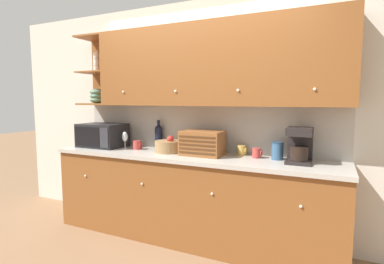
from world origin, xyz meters
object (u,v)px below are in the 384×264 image
Objects in this scene: wine_glass at (125,137)px; fruit_basket at (169,146)px; wine_bottle at (159,136)px; storage_canister at (277,151)px; microwave at (102,135)px; coffee_maker at (300,145)px; bread_box at (202,143)px; mug at (242,150)px; mug_blue_second at (137,145)px; mug_patterned_third at (257,153)px.

wine_glass is 0.69× the size of fruit_basket.
storage_canister is at bearing -4.10° from wine_bottle.
microwave is at bearing -179.63° from fruit_basket.
wine_bottle is at bearing 141.89° from fruit_basket.
wine_glass is 1.74m from storage_canister.
wine_glass is at bearing -176.43° from storage_canister.
microwave is 1.64× the size of coffee_maker.
mug is (0.37, 0.17, -0.08)m from bread_box.
mug_blue_second is at bearing 13.73° from wine_glass.
wine_bottle reaches higher than coffee_maker.
microwave is at bearing 177.84° from wine_glass.
microwave reaches higher than mug.
mug is 0.61m from coffee_maker.
wine_glass is at bearing -166.27° from mug_blue_second.
storage_canister is (0.38, -0.08, 0.04)m from mug.
mug reaches higher than mug_patterned_third.
wine_glass is 1.94m from coffee_maker.
wine_bottle is 3.33× the size of mug.
mug is 0.19m from mug_patterned_third.
microwave is 0.93m from fruit_basket.
mug_blue_second is 0.43m from fruit_basket.
mug_patterned_third is at bearing 4.01° from wine_glass.
mug is at bearing 168.34° from storage_canister.
microwave is 0.51m from mug_blue_second.
mug_patterned_third is (1.89, 0.09, -0.09)m from microwave.
mug_blue_second is at bearing 178.43° from bread_box.
microwave is at bearing -177.38° from mug_blue_second.
microwave is 1.89m from mug_patterned_third.
microwave reaches higher than bread_box.
mug is at bearing 7.78° from wine_glass.
mug is (0.78, 0.17, -0.02)m from fruit_basket.
bread_box is (0.65, -0.19, -0.03)m from wine_bottle.
fruit_basket is at bearing -38.11° from wine_bottle.
mug is (1.21, 0.15, 0.00)m from mug_blue_second.
mug is (1.02, -0.02, -0.10)m from wine_bottle.
microwave is 3.11× the size of storage_canister.
microwave is 1.34m from bread_box.
fruit_basket is (0.93, 0.01, -0.08)m from microwave.
mug is at bearing 12.02° from fruit_basket.
bread_box reaches higher than mug_blue_second.
wine_glass is 0.48× the size of bread_box.
mug_patterned_third is 0.57× the size of storage_canister.
fruit_basket reaches higher than mug_patterned_third.
wine_bottle is at bearing 178.73° from mug.
microwave is 0.35m from wine_glass.
microwave reaches higher than mug_blue_second.
fruit_basket is 3.01× the size of mug_patterned_third.
mug_patterned_third is at bearing -23.82° from mug.
fruit_basket is 0.80m from mug.
microwave is at bearing -180.00° from bread_box.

